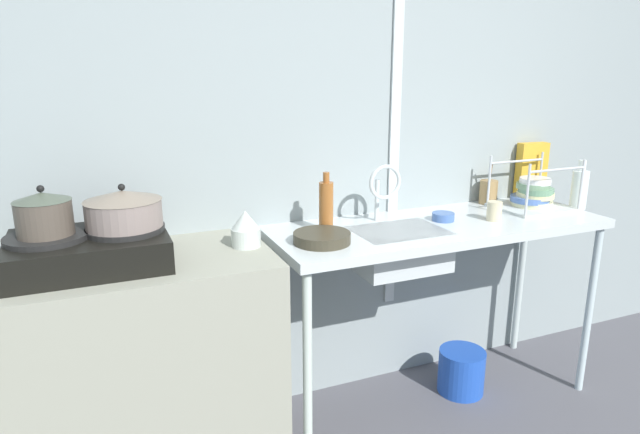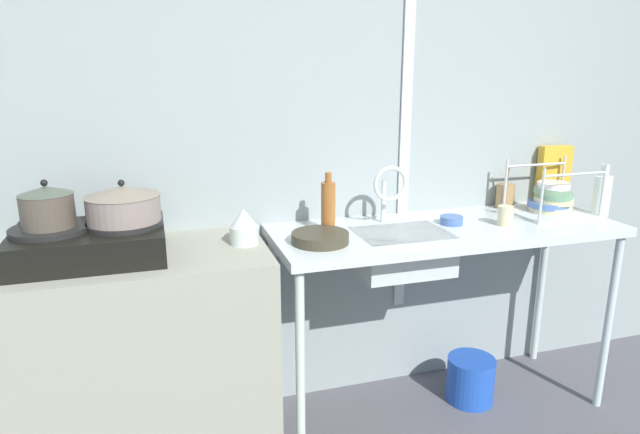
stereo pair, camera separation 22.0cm
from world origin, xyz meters
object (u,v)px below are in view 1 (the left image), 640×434
(cup_by_rack, at_px, (494,211))
(bottle_by_sink, at_px, (326,206))
(bottle_by_rack, at_px, (580,189))
(sink_basin, at_px, (398,249))
(bucket_on_floor, at_px, (461,371))
(cereal_box, at_px, (531,171))
(frying_pan, at_px, (322,238))
(percolator, at_px, (246,229))
(small_bowl_on_drainboard, at_px, (443,217))
(dish_rack, at_px, (533,195))
(pot_on_left_burner, at_px, (44,213))
(utensil_jar, at_px, (488,192))
(faucet, at_px, (384,185))
(pot_on_right_burner, at_px, (123,209))
(stove, at_px, (89,249))

(cup_by_rack, height_order, bottle_by_sink, bottle_by_sink)
(bottle_by_rack, bearing_deg, sink_basin, 179.07)
(bucket_on_floor, bearing_deg, cereal_box, 23.21)
(frying_pan, bearing_deg, percolator, 165.03)
(small_bowl_on_drainboard, bearing_deg, dish_rack, 1.84)
(pot_on_left_burner, relative_size, small_bowl_on_drainboard, 1.81)
(utensil_jar, relative_size, bucket_on_floor, 0.96)
(dish_rack, bearing_deg, percolator, -178.86)
(bucket_on_floor, bearing_deg, utensil_jar, 39.73)
(pot_on_left_burner, height_order, bucket_on_floor, pot_on_left_burner)
(pot_on_left_burner, height_order, faucet, pot_on_left_burner)
(pot_on_right_burner, bearing_deg, bottle_by_sink, 4.83)
(percolator, distance_m, bucket_on_floor, 1.36)
(frying_pan, bearing_deg, dish_rack, 5.14)
(pot_on_right_burner, height_order, bottle_by_rack, pot_on_right_burner)
(stove, bearing_deg, bucket_on_floor, -0.46)
(cup_by_rack, distance_m, small_bowl_on_drainboard, 0.23)
(bottle_by_sink, distance_m, bottle_by_rack, 1.30)
(cereal_box, height_order, bucket_on_floor, cereal_box)
(cup_by_rack, distance_m, bottle_by_rack, 0.53)
(frying_pan, relative_size, bucket_on_floor, 1.01)
(pot_on_right_burner, distance_m, small_bowl_on_drainboard, 1.37)
(bottle_by_sink, bearing_deg, faucet, 2.81)
(pot_on_left_burner, bearing_deg, dish_rack, 1.04)
(faucet, distance_m, bottle_by_sink, 0.29)
(percolator, relative_size, sink_basin, 0.36)
(stove, distance_m, cup_by_rack, 1.69)
(stove, distance_m, frying_pan, 0.85)
(percolator, bearing_deg, cup_by_rack, -3.85)
(pot_on_right_burner, height_order, cup_by_rack, pot_on_right_burner)
(sink_basin, bearing_deg, dish_rack, 5.20)
(pot_on_left_burner, relative_size, percolator, 1.28)
(faucet, height_order, cup_by_rack, faucet)
(faucet, bearing_deg, frying_pan, -157.53)
(frying_pan, distance_m, dish_rack, 1.18)
(utensil_jar, bearing_deg, bucket_on_floor, -140.27)
(cup_by_rack, distance_m, bottle_by_sink, 0.79)
(pot_on_right_burner, distance_m, bottle_by_sink, 0.81)
(faucet, distance_m, dish_rack, 0.82)
(pot_on_right_burner, height_order, utensil_jar, pot_on_right_burner)
(small_bowl_on_drainboard, relative_size, cereal_box, 0.34)
(stove, relative_size, pot_on_right_burner, 1.96)
(stove, distance_m, cereal_box, 2.18)
(small_bowl_on_drainboard, xyz_separation_m, bottle_by_rack, (0.74, -0.07, 0.08))
(frying_pan, distance_m, small_bowl_on_drainboard, 0.64)
(bucket_on_floor, bearing_deg, bottle_by_sink, 173.43)
(pot_on_right_burner, bearing_deg, cereal_box, 6.22)
(pot_on_right_burner, bearing_deg, bottle_by_rack, -1.37)
(stove, height_order, utensil_jar, utensil_jar)
(percolator, xyz_separation_m, faucet, (0.64, 0.07, 0.11))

